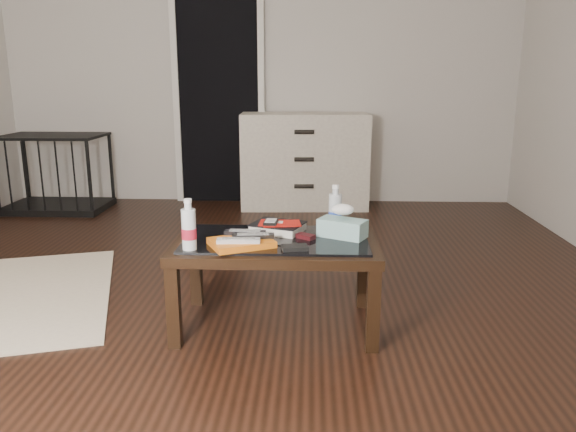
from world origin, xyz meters
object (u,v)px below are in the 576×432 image
(textbook, at_px, (278,227))
(dresser, at_px, (304,161))
(pet_crate, at_px, (57,186))
(tissue_box, at_px, (342,228))
(water_bottle_right, at_px, (335,208))
(coffee_table, at_px, (276,251))
(water_bottle_left, at_px, (189,224))

(textbook, bearing_deg, dresser, 108.15)
(pet_crate, height_order, tissue_box, pet_crate)
(textbook, relative_size, tissue_box, 1.09)
(dresser, height_order, tissue_box, dresser)
(pet_crate, height_order, water_bottle_right, pet_crate)
(water_bottle_right, bearing_deg, coffee_table, -150.61)
(pet_crate, relative_size, water_bottle_right, 3.80)
(water_bottle_right, bearing_deg, water_bottle_left, -151.98)
(water_bottle_left, bearing_deg, tissue_box, 18.22)
(dresser, bearing_deg, coffee_table, -94.72)
(pet_crate, bearing_deg, textbook, -46.12)
(dresser, bearing_deg, tissue_box, -87.71)
(dresser, height_order, pet_crate, dresser)
(dresser, xyz_separation_m, textbook, (-0.10, -2.59, 0.03))
(water_bottle_left, bearing_deg, coffee_table, 26.94)
(pet_crate, xyz_separation_m, tissue_box, (2.56, -2.44, 0.28))
(water_bottle_left, xyz_separation_m, tissue_box, (0.72, 0.24, -0.07))
(pet_crate, bearing_deg, dresser, 6.09)
(water_bottle_left, bearing_deg, textbook, 39.19)
(water_bottle_left, bearing_deg, pet_crate, 124.66)
(coffee_table, relative_size, water_bottle_left, 4.20)
(textbook, distance_m, tissue_box, 0.34)
(textbook, distance_m, water_bottle_right, 0.31)
(coffee_table, relative_size, dresser, 0.82)
(coffee_table, relative_size, textbook, 4.00)
(coffee_table, bearing_deg, textbook, 88.87)
(dresser, xyz_separation_m, water_bottle_right, (0.19, -2.54, 0.13))
(water_bottle_right, bearing_deg, dresser, 94.31)
(dresser, distance_m, textbook, 2.59)
(pet_crate, xyz_separation_m, textbook, (2.24, -2.35, 0.25))
(pet_crate, distance_m, water_bottle_left, 3.27)
(coffee_table, height_order, textbook, textbook)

